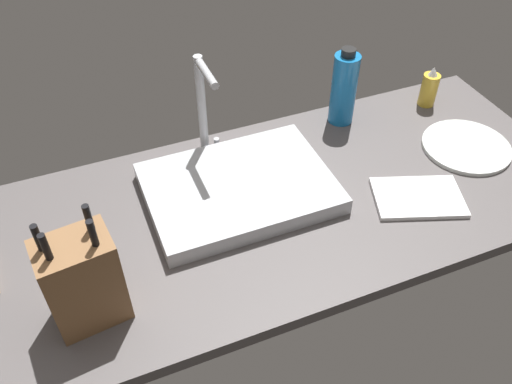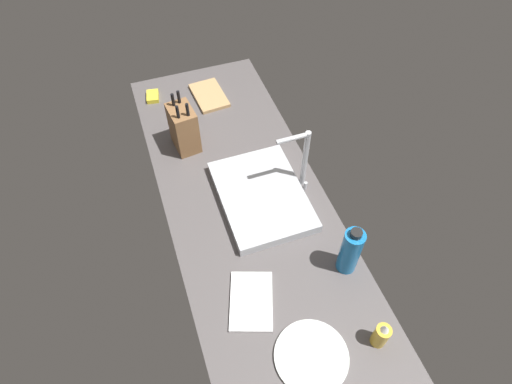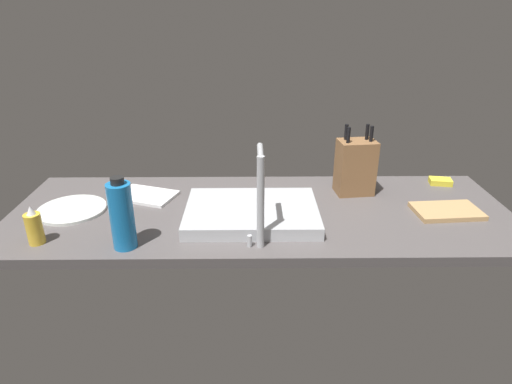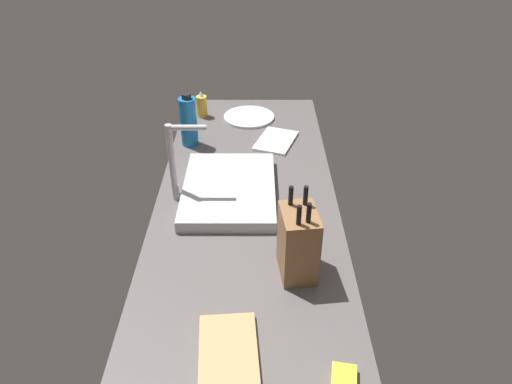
{
  "view_description": "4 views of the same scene",
  "coord_description": "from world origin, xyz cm",
  "px_view_note": "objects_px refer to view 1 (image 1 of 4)",
  "views": [
    {
      "loc": [
        -31.25,
        -90.39,
        101.35
      ],
      "look_at": [
        4.56,
        -2.5,
        11.95
      ],
      "focal_mm": 37.85,
      "sensor_mm": 36.0,
      "label": 1
    },
    {
      "loc": [
        106.76,
        -32.04,
        150.55
      ],
      "look_at": [
        4.56,
        3.73,
        11.08
      ],
      "focal_mm": 30.02,
      "sensor_mm": 36.0,
      "label": 2
    },
    {
      "loc": [
        3.52,
        150.65,
        77.37
      ],
      "look_at": [
        1.91,
        3.23,
        12.41
      ],
      "focal_mm": 31.12,
      "sensor_mm": 36.0,
      "label": 3
    },
    {
      "loc": [
        -146.75,
        -3.73,
        106.58
      ],
      "look_at": [
        -4.51,
        -3.58,
        10.11
      ],
      "focal_mm": 33.43,
      "sensor_mm": 36.0,
      "label": 4
    }
  ],
  "objects_px": {
    "dish_towel": "(418,197)",
    "soap_bottle": "(429,88)",
    "water_bottle": "(344,88)",
    "dinner_plate": "(465,146)",
    "faucet": "(203,102)",
    "sink_basin": "(239,188)",
    "knife_block": "(83,281)"
  },
  "relations": [
    {
      "from": "dish_towel",
      "to": "faucet",
      "type": "bearing_deg",
      "value": 140.11
    },
    {
      "from": "soap_bottle",
      "to": "knife_block",
      "type": "bearing_deg",
      "value": -160.5
    },
    {
      "from": "sink_basin",
      "to": "soap_bottle",
      "type": "distance_m",
      "value": 0.72
    },
    {
      "from": "faucet",
      "to": "dinner_plate",
      "type": "relative_size",
      "value": 1.22
    },
    {
      "from": "sink_basin",
      "to": "knife_block",
      "type": "bearing_deg",
      "value": -151.42
    },
    {
      "from": "dish_towel",
      "to": "dinner_plate",
      "type": "bearing_deg",
      "value": 27.3
    },
    {
      "from": "faucet",
      "to": "water_bottle",
      "type": "distance_m",
      "value": 0.44
    },
    {
      "from": "dinner_plate",
      "to": "water_bottle",
      "type": "bearing_deg",
      "value": 136.32
    },
    {
      "from": "soap_bottle",
      "to": "dinner_plate",
      "type": "relative_size",
      "value": 0.53
    },
    {
      "from": "faucet",
      "to": "dish_towel",
      "type": "distance_m",
      "value": 0.61
    },
    {
      "from": "soap_bottle",
      "to": "dinner_plate",
      "type": "xyz_separation_m",
      "value": [
        -0.03,
        -0.23,
        -0.05
      ]
    },
    {
      "from": "knife_block",
      "to": "soap_bottle",
      "type": "xyz_separation_m",
      "value": [
        1.12,
        0.4,
        -0.06
      ]
    },
    {
      "from": "water_bottle",
      "to": "dinner_plate",
      "type": "distance_m",
      "value": 0.39
    },
    {
      "from": "soap_bottle",
      "to": "water_bottle",
      "type": "bearing_deg",
      "value": 174.87
    },
    {
      "from": "water_bottle",
      "to": "knife_block",
      "type": "bearing_deg",
      "value": -152.83
    },
    {
      "from": "water_bottle",
      "to": "dish_towel",
      "type": "distance_m",
      "value": 0.4
    },
    {
      "from": "dish_towel",
      "to": "water_bottle",
      "type": "bearing_deg",
      "value": 92.69
    },
    {
      "from": "sink_basin",
      "to": "knife_block",
      "type": "distance_m",
      "value": 0.48
    },
    {
      "from": "sink_basin",
      "to": "water_bottle",
      "type": "distance_m",
      "value": 0.46
    },
    {
      "from": "soap_bottle",
      "to": "dish_towel",
      "type": "xyz_separation_m",
      "value": [
        -0.28,
        -0.36,
        -0.05
      ]
    },
    {
      "from": "knife_block",
      "to": "soap_bottle",
      "type": "height_order",
      "value": "knife_block"
    },
    {
      "from": "dinner_plate",
      "to": "dish_towel",
      "type": "xyz_separation_m",
      "value": [
        -0.25,
        -0.13,
        0.0
      ]
    },
    {
      "from": "faucet",
      "to": "dinner_plate",
      "type": "bearing_deg",
      "value": -19.36
    },
    {
      "from": "soap_bottle",
      "to": "water_bottle",
      "type": "relative_size",
      "value": 0.55
    },
    {
      "from": "sink_basin",
      "to": "knife_block",
      "type": "height_order",
      "value": "knife_block"
    },
    {
      "from": "water_bottle",
      "to": "dish_towel",
      "type": "height_order",
      "value": "water_bottle"
    },
    {
      "from": "dinner_plate",
      "to": "faucet",
      "type": "bearing_deg",
      "value": 160.64
    },
    {
      "from": "faucet",
      "to": "dinner_plate",
      "type": "distance_m",
      "value": 0.77
    },
    {
      "from": "dish_towel",
      "to": "soap_bottle",
      "type": "bearing_deg",
      "value": 52.48
    },
    {
      "from": "water_bottle",
      "to": "faucet",
      "type": "bearing_deg",
      "value": -178.56
    },
    {
      "from": "sink_basin",
      "to": "dinner_plate",
      "type": "bearing_deg",
      "value": -5.26
    },
    {
      "from": "soap_bottle",
      "to": "water_bottle",
      "type": "xyz_separation_m",
      "value": [
        -0.3,
        0.03,
        0.06
      ]
    }
  ]
}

